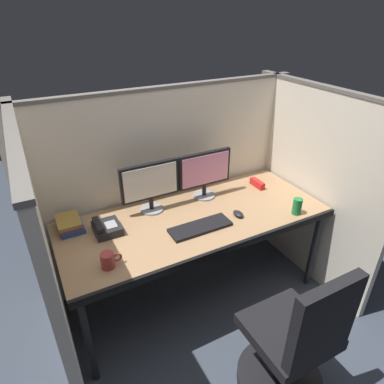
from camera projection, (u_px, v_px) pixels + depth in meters
ground_plane at (214, 319)px, 2.52m from camera, size 8.00×8.00×0.00m
cubicle_partition_rear at (169, 185)px, 2.71m from camera, size 2.21×0.06×1.57m
cubicle_partition_left at (48, 264)px, 1.88m from camera, size 0.06×1.41×1.57m
cubicle_partition_right at (310, 186)px, 2.69m from camera, size 0.06×1.41×1.57m
desk at (196, 224)px, 2.40m from camera, size 1.90×0.80×0.74m
office_chair at (292, 349)px, 1.89m from camera, size 0.52×0.52×0.97m
monitor_left at (150, 184)px, 2.36m from camera, size 0.43×0.17×0.37m
monitor_right at (205, 172)px, 2.54m from camera, size 0.43×0.17×0.37m
keyboard_main at (200, 227)px, 2.26m from camera, size 0.43×0.15×0.02m
computer_mouse at (238, 214)px, 2.39m from camera, size 0.06×0.10×0.04m
soda_can at (297, 206)px, 2.40m from camera, size 0.07×0.07×0.12m
coffee_mug at (108, 260)px, 1.91m from camera, size 0.13×0.08×0.09m
book_stack at (70, 224)px, 2.24m from camera, size 0.16×0.21×0.08m
desk_phone at (106, 228)px, 2.21m from camera, size 0.17×0.19×0.09m
red_stapler at (257, 183)px, 2.77m from camera, size 0.04×0.15×0.06m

